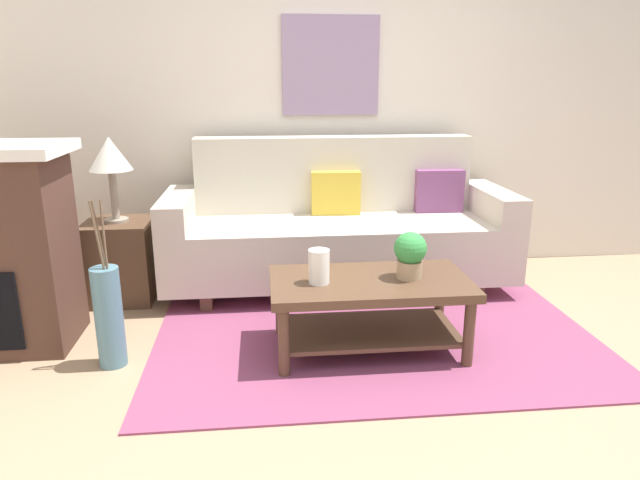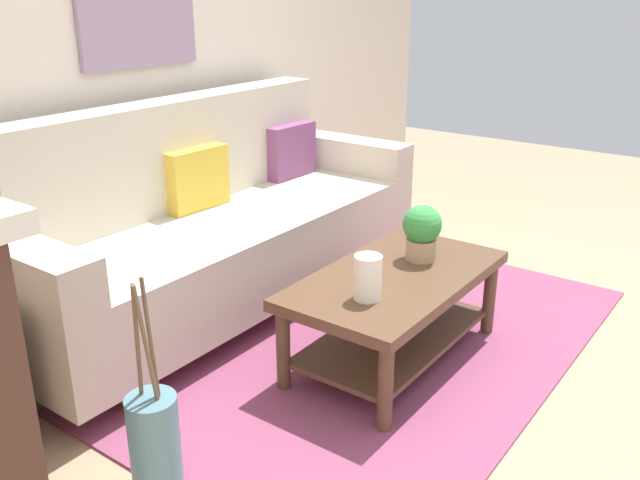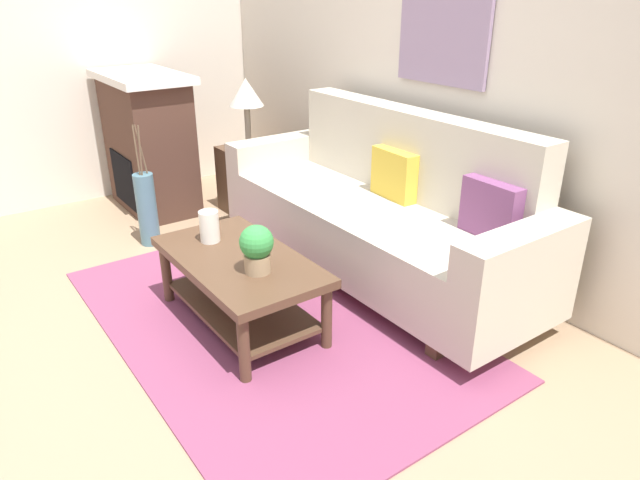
% 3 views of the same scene
% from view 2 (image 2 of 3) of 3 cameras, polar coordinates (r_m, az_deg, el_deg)
% --- Properties ---
extents(ground_plane, '(9.53, 9.53, 0.00)m').
position_cam_2_polar(ground_plane, '(3.16, 12.59, -11.11)').
color(ground_plane, '#9E7F60').
extents(wall_back, '(5.53, 0.10, 2.70)m').
position_cam_2_polar(wall_back, '(3.90, -14.11, 15.83)').
color(wall_back, beige).
rests_on(wall_back, ground_plane).
extents(area_rug, '(2.60, 1.64, 0.01)m').
position_cam_2_polar(area_rug, '(3.35, 4.72, -8.57)').
color(area_rug, '#843D5B').
rests_on(area_rug, ground_plane).
extents(couch, '(2.47, 0.84, 1.08)m').
position_cam_2_polar(couch, '(3.63, -8.67, 0.99)').
color(couch, beige).
rests_on(couch, ground_plane).
extents(throw_pillow_mustard, '(0.37, 0.14, 0.32)m').
position_cam_2_polar(throw_pillow_mustard, '(3.64, -10.28, 5.06)').
color(throw_pillow_mustard, gold).
rests_on(throw_pillow_mustard, couch).
extents(throw_pillow_plum, '(0.36, 0.13, 0.32)m').
position_cam_2_polar(throw_pillow_plum, '(4.20, -2.53, 7.45)').
color(throw_pillow_plum, '#7A4270').
rests_on(throw_pillow_plum, couch).
extents(coffee_table, '(1.10, 0.60, 0.43)m').
position_cam_2_polar(coffee_table, '(3.10, 6.26, -4.78)').
color(coffee_table, '#513826').
rests_on(coffee_table, ground_plane).
extents(tabletop_vase, '(0.11, 0.11, 0.19)m').
position_cam_2_polar(tabletop_vase, '(2.77, 4.00, -3.12)').
color(tabletop_vase, white).
rests_on(tabletop_vase, coffee_table).
extents(potted_plant_tabletop, '(0.18, 0.18, 0.26)m').
position_cam_2_polar(potted_plant_tabletop, '(3.18, 8.48, 0.79)').
color(potted_plant_tabletop, tan).
rests_on(potted_plant_tabletop, coffee_table).
extents(floor_vase, '(0.15, 0.15, 0.55)m').
position_cam_2_polar(floor_vase, '(2.17, -13.30, -18.76)').
color(floor_vase, slate).
rests_on(floor_vase, ground_plane).
extents(floor_vase_branch_a, '(0.02, 0.03, 0.36)m').
position_cam_2_polar(floor_vase_branch_a, '(1.93, -13.96, -7.95)').
color(floor_vase_branch_a, brown).
rests_on(floor_vase_branch_a, floor_vase).
extents(floor_vase_branch_b, '(0.03, 0.05, 0.36)m').
position_cam_2_polar(floor_vase_branch_b, '(1.93, -14.98, -8.11)').
color(floor_vase_branch_b, brown).
rests_on(floor_vase_branch_b, floor_vase).
extents(floor_vase_branch_c, '(0.05, 0.02, 0.36)m').
position_cam_2_polar(floor_vase_branch_c, '(1.91, -14.30, -8.43)').
color(floor_vase_branch_c, brown).
rests_on(floor_vase_branch_c, floor_vase).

